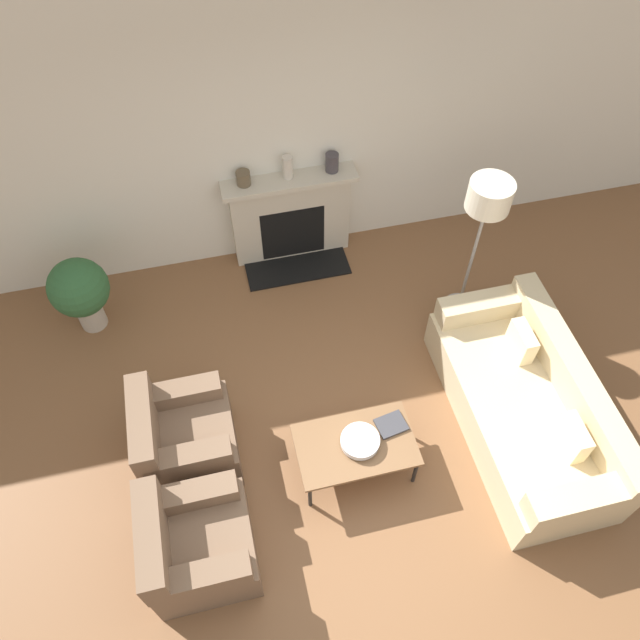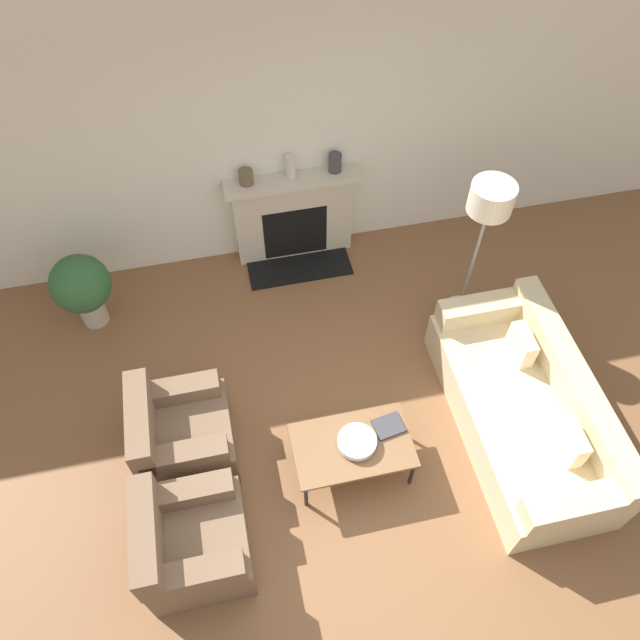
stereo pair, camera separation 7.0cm
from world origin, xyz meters
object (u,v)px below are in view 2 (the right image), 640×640
(mantel_vase_center_left, at_px, (291,167))
(mantel_vase_center_right, at_px, (335,163))
(bowl, at_px, (357,442))
(potted_plant, at_px, (82,287))
(book, at_px, (389,426))
(floor_lamp, at_px, (488,209))
(armchair_near, at_px, (191,542))
(coffee_table, at_px, (353,446))
(fireplace, at_px, (293,217))
(couch, at_px, (526,409))
(mantel_vase_left, at_px, (246,177))
(armchair_far, at_px, (181,435))

(mantel_vase_center_left, bearing_deg, mantel_vase_center_right, 0.00)
(bowl, distance_m, potted_plant, 2.96)
(book, bearing_deg, floor_lamp, 38.68)
(armchair_near, bearing_deg, coffee_table, -70.86)
(potted_plant, bearing_deg, floor_lamp, -10.21)
(fireplace, height_order, bowl, fireplace)
(bowl, bearing_deg, coffee_table, 173.53)
(mantel_vase_center_right, xyz_separation_m, potted_plant, (-2.54, -0.52, -0.60))
(couch, distance_m, mantel_vase_center_left, 3.05)
(coffee_table, relative_size, floor_lamp, 0.60)
(book, height_order, floor_lamp, floor_lamp)
(floor_lamp, bearing_deg, mantel_vase_center_right, 132.00)
(fireplace, distance_m, book, 2.48)
(floor_lamp, xyz_separation_m, mantel_vase_left, (-1.90, 1.16, -0.27))
(mantel_vase_center_left, bearing_deg, fireplace, -79.21)
(mantel_vase_left, xyz_separation_m, mantel_vase_center_left, (0.43, 0.00, 0.05))
(armchair_far, bearing_deg, book, -101.24)
(bowl, distance_m, mantel_vase_left, 2.68)
(armchair_near, distance_m, book, 1.76)
(coffee_table, bearing_deg, fireplace, 89.79)
(book, bearing_deg, mantel_vase_center_right, 77.52)
(bowl, bearing_deg, book, 18.27)
(coffee_table, xyz_separation_m, mantel_vase_center_right, (0.44, 2.56, 0.74))
(armchair_far, bearing_deg, potted_plant, 24.89)
(coffee_table, distance_m, book, 0.34)
(couch, xyz_separation_m, mantel_vase_center_left, (-1.52, 2.51, 0.84))
(armchair_far, height_order, potted_plant, potted_plant)
(armchair_near, distance_m, mantel_vase_center_right, 3.60)
(bowl, xyz_separation_m, mantel_vase_center_left, (-0.02, 2.57, 0.69))
(mantel_vase_left, relative_size, mantel_vase_center_left, 0.61)
(armchair_near, height_order, bowl, armchair_near)
(fireplace, relative_size, floor_lamp, 0.83)
(fireplace, distance_m, bowl, 2.55)
(book, bearing_deg, couch, -11.53)
(couch, height_order, mantel_vase_left, mantel_vase_left)
(coffee_table, xyz_separation_m, floor_lamp, (1.48, 1.40, 0.99))
(armchair_far, height_order, coffee_table, armchair_far)
(armchair_near, height_order, armchair_far, same)
(coffee_table, bearing_deg, floor_lamp, 43.42)
(armchair_near, distance_m, potted_plant, 2.63)
(book, height_order, mantel_vase_center_right, mantel_vase_center_right)
(mantel_vase_center_left, bearing_deg, couch, -58.78)
(coffee_table, height_order, potted_plant, potted_plant)
(mantel_vase_left, bearing_deg, floor_lamp, -31.34)
(book, distance_m, mantel_vase_left, 2.67)
(coffee_table, distance_m, potted_plant, 2.93)
(mantel_vase_center_right, relative_size, potted_plant, 0.23)
(couch, height_order, potted_plant, potted_plant)
(armchair_near, relative_size, coffee_table, 0.84)
(fireplace, bearing_deg, floor_lamp, -37.84)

